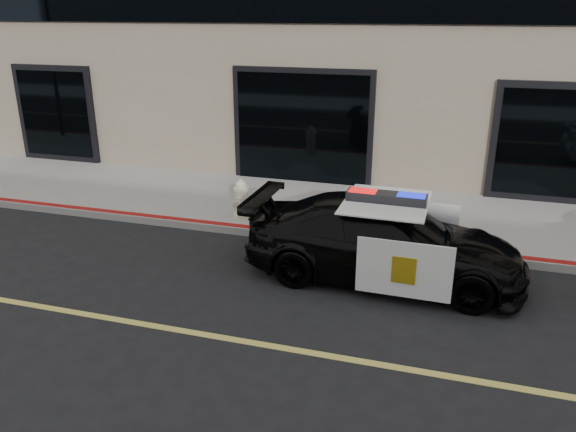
# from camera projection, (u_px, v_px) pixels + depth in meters

# --- Properties ---
(ground) EXTENTS (120.00, 120.00, 0.00)m
(ground) POSITION_uv_depth(u_px,v_px,m) (236.00, 340.00, 7.50)
(ground) COLOR black
(ground) RESTS_ON ground
(sidewalk_n) EXTENTS (60.00, 3.50, 0.15)m
(sidewalk_n) POSITION_uv_depth(u_px,v_px,m) (325.00, 209.00, 12.19)
(sidewalk_n) COLOR gray
(sidewalk_n) RESTS_ON ground
(police_car) EXTENTS (2.14, 4.55, 1.47)m
(police_car) POSITION_uv_depth(u_px,v_px,m) (384.00, 240.00, 9.03)
(police_car) COLOR black
(police_car) RESTS_ON ground
(fire_hydrant) EXTENTS (0.37, 0.51, 0.81)m
(fire_hydrant) POSITION_uv_depth(u_px,v_px,m) (241.00, 200.00, 11.35)
(fire_hydrant) COLOR beige
(fire_hydrant) RESTS_ON sidewalk_n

